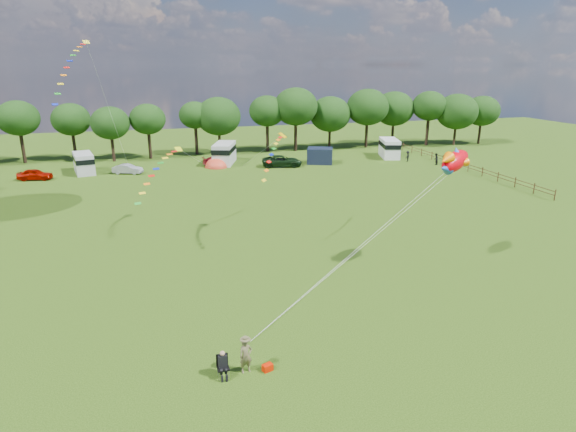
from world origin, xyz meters
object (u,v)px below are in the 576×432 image
object	(u,v)px
kite_flyer	(246,356)
walker_b	(408,156)
tent_greyblue	(279,165)
campervan_d	(389,147)
campervan_c	(224,153)
camp_chair	(223,361)
car_a	(35,174)
car_d	(282,161)
tent_orange	(217,167)
car_c	(218,161)
fish_kite	(453,162)
car_b	(128,169)
walker_a	(436,159)
campervan_b	(84,162)

from	to	relation	value
kite_flyer	walker_b	world-z (taller)	kite_flyer
tent_greyblue	walker_b	world-z (taller)	walker_b
campervan_d	campervan_c	bearing A→B (deg)	102.45
campervan_c	tent_greyblue	distance (m)	8.18
campervan_c	camp_chair	bearing A→B (deg)	-170.21
campervan_d	tent_greyblue	bearing A→B (deg)	112.15
car_a	walker_b	bearing A→B (deg)	-82.61
car_d	tent_orange	bearing A→B (deg)	87.79
campervan_d	car_c	bearing A→B (deg)	104.51
fish_kite	walker_b	bearing A→B (deg)	34.06
car_d	tent_greyblue	size ratio (longest dim) A/B	1.81
car_a	car_b	distance (m)	11.02
tent_greyblue	kite_flyer	distance (m)	48.20
campervan_d	walker_a	world-z (taller)	campervan_d
fish_kite	tent_orange	bearing A→B (deg)	74.77
tent_greyblue	fish_kite	bearing A→B (deg)	-86.64
campervan_c	car_d	bearing A→B (deg)	-101.67
car_a	tent_greyblue	distance (m)	31.49
car_b	campervan_d	bearing A→B (deg)	-67.35
car_c	campervan_b	bearing A→B (deg)	82.13
camp_chair	walker_a	size ratio (longest dim) A/B	0.81
campervan_b	car_b	bearing A→B (deg)	-123.05
campervan_c	kite_flyer	size ratio (longest dim) A/B	3.86
tent_orange	camp_chair	distance (m)	48.09
car_c	walker_a	xyz separation A→B (m)	(30.13, -8.09, 0.22)
car_b	camp_chair	xyz separation A→B (m)	(5.97, -46.44, 0.18)
kite_flyer	walker_a	xyz separation A→B (m)	(35.25, 40.87, -0.01)
tent_orange	fish_kite	world-z (taller)	fish_kite
car_b	campervan_b	world-z (taller)	campervan_b
car_d	campervan_c	bearing A→B (deg)	71.27
car_a	campervan_b	size ratio (longest dim) A/B	0.73
car_a	kite_flyer	distance (m)	49.17
car_b	walker_b	xyz separation A→B (m)	(39.66, -2.17, 0.15)
car_a	walker_b	xyz separation A→B (m)	(50.66, -1.53, 0.09)
car_a	kite_flyer	xyz separation A→B (m)	(18.06, -45.74, 0.16)
tent_orange	kite_flyer	distance (m)	47.91
campervan_c	fish_kite	xyz separation A→B (m)	(9.43, -41.60, 6.01)
camp_chair	walker_b	distance (m)	55.63
walker_b	fish_kite	bearing A→B (deg)	27.81
campervan_b	tent_greyblue	distance (m)	26.17
campervan_d	walker_b	size ratio (longest dim) A/B	3.92
tent_greyblue	camp_chair	size ratio (longest dim) A/B	2.32
tent_orange	car_b	bearing A→B (deg)	-173.76
kite_flyer	walker_a	bearing A→B (deg)	39.83
car_a	walker_b	distance (m)	50.69
car_b	tent_greyblue	bearing A→B (deg)	-70.27
walker_a	walker_b	size ratio (longest dim) A/B	1.07
camp_chair	fish_kite	bearing A→B (deg)	24.14
fish_kite	walker_a	world-z (taller)	fish_kite
tent_orange	fish_kite	bearing A→B (deg)	-74.53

